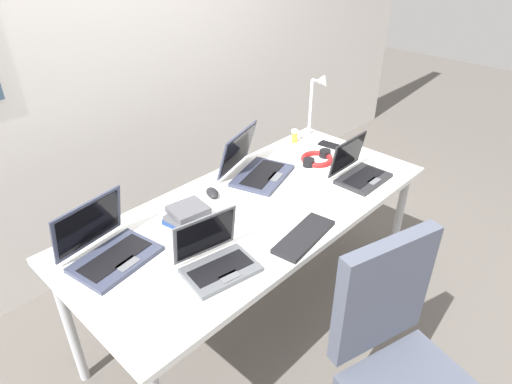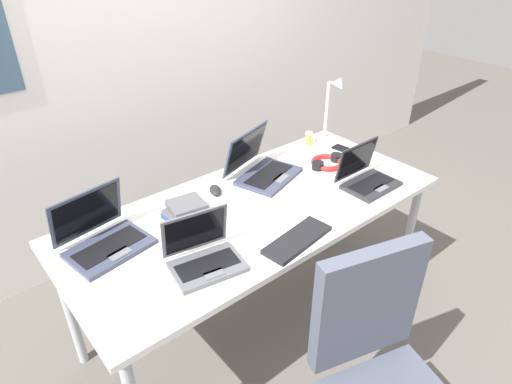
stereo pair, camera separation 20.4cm
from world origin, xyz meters
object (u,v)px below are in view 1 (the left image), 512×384
Objects in this scene: laptop_front_right at (107,248)px; computer_mouse at (212,193)px; laptop_far_corner at (216,259)px; book_stack at (188,215)px; desk_lamp at (315,107)px; external_keyboard at (304,236)px; laptop_near_mouse at (255,167)px; cell_phone at (330,145)px; laptop_by_keyboard at (359,171)px; headphones at (317,159)px; pill_bottle at (295,136)px.

computer_mouse is at bearing 4.86° from laptop_front_right.
book_stack is at bearing 69.62° from laptop_far_corner.
desk_lamp is 1.21× the size of external_keyboard.
cell_phone is at bearing -7.80° from laptop_near_mouse.
desk_lamp is 1.12m from book_stack.
external_keyboard is 2.43× the size of cell_phone.
laptop_far_corner is (-1.21, -0.46, -0.15)m from desk_lamp.
laptop_by_keyboard is 0.61m from external_keyboard.
headphones is (-0.23, -0.20, -0.18)m from desk_lamp.
laptop_front_right is 1.67× the size of headphones.
laptop_front_right is 1.28m from laptop_by_keyboard.
external_keyboard is at bearing -144.82° from desk_lamp.
computer_mouse is (-0.04, 0.53, 0.01)m from external_keyboard.
headphones is at bearing 24.86° from external_keyboard.
cell_phone is at bearing -99.17° from desk_lamp.
cell_phone is at bearing 15.80° from headphones.
headphones is 0.86m from book_stack.
laptop_far_corner is at bearing -173.09° from cell_phone.
cell_phone is 0.22m from headphones.
laptop_front_right is (-0.88, -0.04, -0.00)m from laptop_near_mouse.
pill_bottle is (0.11, 0.52, -0.00)m from laptop_by_keyboard.
cell_phone is (0.57, -0.08, -0.04)m from laptop_near_mouse.
external_keyboard is 0.52m from book_stack.
laptop_near_mouse reaches higher than laptop_far_corner.
laptop_near_mouse is 0.53m from laptop_by_keyboard.
pill_bottle is at bearing 161.74° from desk_lamp.
headphones is 1.13× the size of book_stack.
laptop_front_right reaches higher than cell_phone.
laptop_far_corner is 1.11× the size of laptop_by_keyboard.
computer_mouse reaches higher than external_keyboard.
pill_bottle reaches higher than headphones.
desk_lamp reaches higher than pill_bottle.
book_stack reaches higher than headphones.
laptop_by_keyboard is 0.76m from computer_mouse.
book_stack reaches higher than cell_phone.
desk_lamp reaches higher than book_stack.
laptop_front_right is at bearing -151.56° from computer_mouse.
laptop_by_keyboard is 0.92m from book_stack.
computer_mouse is 0.75m from pill_bottle.
cell_phone is at bearing -1.51° from laptop_front_right.
external_keyboard is 0.95m from pill_bottle.
computer_mouse is (0.59, 0.05, -0.03)m from laptop_front_right.
laptop_far_corner reaches higher than pill_bottle.
laptop_front_right is 1.08× the size of external_keyboard.
external_keyboard is at bearing -147.35° from headphones.
laptop_by_keyboard reaches higher than headphones.
computer_mouse is (-0.63, 0.42, -0.03)m from laptop_by_keyboard.
cell_phone is at bearing 20.93° from external_keyboard.
external_keyboard is 3.44× the size of computer_mouse.
pill_bottle is (-0.13, 0.04, -0.16)m from desk_lamp.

